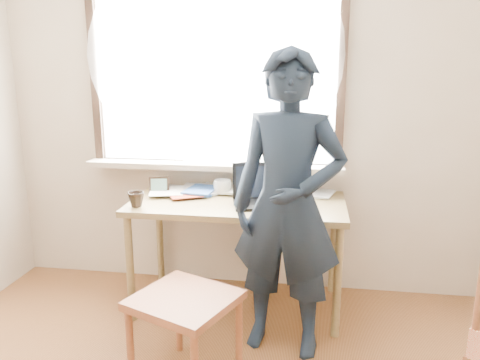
# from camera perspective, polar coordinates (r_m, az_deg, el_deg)

# --- Properties ---
(room_shell) EXTENTS (3.52, 4.02, 2.61)m
(room_shell) POSITION_cam_1_polar(r_m,az_deg,el_deg) (1.60, -10.17, 13.95)
(room_shell) COLOR #C0B09A
(room_shell) RESTS_ON ground
(desk) EXTENTS (1.41, 0.71, 0.76)m
(desk) POSITION_cam_1_polar(r_m,az_deg,el_deg) (3.13, -0.26, -3.93)
(desk) COLOR olive
(desk) RESTS_ON ground
(laptop) EXTENTS (0.43, 0.37, 0.25)m
(laptop) POSITION_cam_1_polar(r_m,az_deg,el_deg) (3.04, 2.65, -1.76)
(laptop) COLOR black
(laptop) RESTS_ON desk
(mug_white) EXTENTS (0.14, 0.14, 0.10)m
(mug_white) POSITION_cam_1_polar(r_m,az_deg,el_deg) (3.27, -2.17, -0.85)
(mug_white) COLOR white
(mug_white) RESTS_ON desk
(mug_dark) EXTENTS (0.14, 0.14, 0.10)m
(mug_dark) POSITION_cam_1_polar(r_m,az_deg,el_deg) (3.04, -12.54, -2.32)
(mug_dark) COLOR black
(mug_dark) RESTS_ON desk
(mouse) EXTENTS (0.09, 0.06, 0.03)m
(mouse) POSITION_cam_1_polar(r_m,az_deg,el_deg) (2.97, 8.08, -3.10)
(mouse) COLOR black
(mouse) RESTS_ON desk
(desk_clutter) EXTENTS (0.73, 0.53, 0.04)m
(desk_clutter) POSITION_cam_1_polar(r_m,az_deg,el_deg) (3.30, -4.13, -1.26)
(desk_clutter) COLOR #99311C
(desk_clutter) RESTS_ON desk
(book_a) EXTENTS (0.20, 0.26, 0.02)m
(book_a) POSITION_cam_1_polar(r_m,az_deg,el_deg) (3.41, -7.15, -0.98)
(book_a) COLOR white
(book_a) RESTS_ON desk
(book_b) EXTENTS (0.23, 0.27, 0.02)m
(book_b) POSITION_cam_1_polar(r_m,az_deg,el_deg) (3.31, 8.30, -1.52)
(book_b) COLOR white
(book_b) RESTS_ON desk
(picture_frame) EXTENTS (0.14, 0.05, 0.11)m
(picture_frame) POSITION_cam_1_polar(r_m,az_deg,el_deg) (3.32, -9.83, -0.71)
(picture_frame) COLOR black
(picture_frame) RESTS_ON desk
(work_chair) EXTENTS (0.61, 0.60, 0.49)m
(work_chair) POSITION_cam_1_polar(r_m,az_deg,el_deg) (2.50, -6.74, -15.44)
(work_chair) COLOR brown
(work_chair) RESTS_ON ground
(person) EXTENTS (0.69, 0.50, 1.73)m
(person) POSITION_cam_1_polar(r_m,az_deg,el_deg) (2.62, 5.85, -3.19)
(person) COLOR black
(person) RESTS_ON ground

